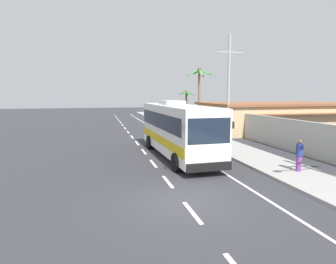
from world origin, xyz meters
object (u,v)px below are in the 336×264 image
at_px(palm_second, 199,85).
at_px(roadside_building, 273,116).
at_px(coach_bus_foreground, 177,128).
at_px(motorcycle_beside_bus, 166,129).
at_px(pedestrian_near_kerb, 188,125).
at_px(pedestrian_far_walk, 215,128).
at_px(utility_pole_mid, 229,85).
at_px(pedestrian_midwalk, 299,155).
at_px(palm_nearest, 186,99).

distance_m(palm_second, roadside_building, 9.49).
xyz_separation_m(coach_bus_foreground, motorcycle_beside_bus, (1.63, 9.99, -1.30)).
relative_size(motorcycle_beside_bus, pedestrian_near_kerb, 1.19).
height_order(motorcycle_beside_bus, pedestrian_far_walk, pedestrian_far_walk).
bearing_deg(pedestrian_far_walk, motorcycle_beside_bus, 42.73).
relative_size(coach_bus_foreground, roadside_building, 0.68).
bearing_deg(palm_second, coach_bus_foreground, -114.80).
xyz_separation_m(motorcycle_beside_bus, utility_pole_mid, (5.02, -3.79, 4.35)).
xyz_separation_m(pedestrian_midwalk, palm_nearest, (3.58, 31.80, 2.36)).
bearing_deg(utility_pole_mid, pedestrian_far_walk, 128.06).
xyz_separation_m(coach_bus_foreground, pedestrian_near_kerb, (4.03, 10.15, -0.96)).
distance_m(pedestrian_near_kerb, pedestrian_far_walk, 3.37).
height_order(utility_pole_mid, roadside_building, utility_pole_mid).
xyz_separation_m(pedestrian_far_walk, roadside_building, (8.77, 3.53, 0.67)).
bearing_deg(roadside_building, motorcycle_beside_bus, -176.39).
bearing_deg(motorcycle_beside_bus, pedestrian_midwalk, -77.29).
bearing_deg(palm_nearest, utility_pole_mid, -96.03).
bearing_deg(palm_second, pedestrian_far_walk, -98.77).
bearing_deg(roadside_building, palm_nearest, 110.88).
distance_m(coach_bus_foreground, roadside_building, 18.15).
height_order(pedestrian_midwalk, roadside_building, roadside_building).
bearing_deg(utility_pole_mid, roadside_building, 30.19).
distance_m(coach_bus_foreground, motorcycle_beside_bus, 10.21).
height_order(motorcycle_beside_bus, palm_second, palm_second).
distance_m(pedestrian_near_kerb, pedestrian_midwalk, 15.91).
xyz_separation_m(pedestrian_near_kerb, pedestrian_midwalk, (1.15, -15.87, 0.03)).
xyz_separation_m(coach_bus_foreground, pedestrian_midwalk, (5.18, -5.72, -0.94)).
bearing_deg(motorcycle_beside_bus, palm_second, 44.08).
xyz_separation_m(motorcycle_beside_bus, palm_nearest, (7.12, 16.09, 2.72)).
xyz_separation_m(pedestrian_midwalk, pedestrian_far_walk, (0.63, 13.00, -0.05)).
height_order(coach_bus_foreground, pedestrian_far_walk, coach_bus_foreground).
xyz_separation_m(pedestrian_far_walk, palm_second, (1.22, 7.94, 4.36)).
bearing_deg(palm_nearest, coach_bus_foreground, -108.56).
bearing_deg(motorcycle_beside_bus, coach_bus_foreground, -99.29).
bearing_deg(coach_bus_foreground, utility_pole_mid, 42.98).
relative_size(coach_bus_foreground, utility_pole_mid, 1.13).
xyz_separation_m(pedestrian_near_kerb, palm_second, (3.00, 5.07, 4.34)).
xyz_separation_m(palm_second, roadside_building, (7.55, -4.41, -3.70)).
distance_m(pedestrian_far_walk, roadside_building, 9.48).
bearing_deg(pedestrian_far_walk, roadside_building, -82.36).
xyz_separation_m(utility_pole_mid, palm_second, (0.38, 9.02, 0.32)).
bearing_deg(pedestrian_midwalk, pedestrian_far_walk, 166.58).
relative_size(pedestrian_near_kerb, utility_pole_mid, 0.17).
relative_size(pedestrian_midwalk, palm_nearest, 0.35).
height_order(motorcycle_beside_bus, utility_pole_mid, utility_pole_mid).
bearing_deg(pedestrian_far_walk, utility_pole_mid, -156.20).
bearing_deg(palm_second, utility_pole_mid, -92.39).
distance_m(motorcycle_beside_bus, utility_pole_mid, 7.65).
distance_m(coach_bus_foreground, pedestrian_near_kerb, 10.96).
height_order(pedestrian_far_walk, palm_second, palm_second).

